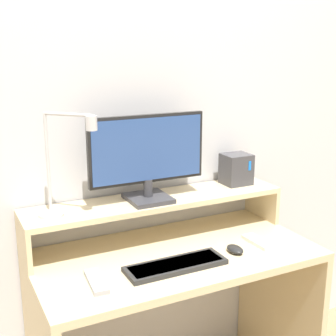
{
  "coord_description": "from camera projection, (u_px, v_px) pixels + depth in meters",
  "views": [
    {
      "loc": [
        -0.77,
        -1.2,
        1.5
      ],
      "look_at": [
        -0.02,
        0.31,
        1.06
      ],
      "focal_mm": 50.0,
      "sensor_mm": 36.0,
      "label": 1
    }
  ],
  "objects": [
    {
      "name": "desk_lamp",
      "position": [
        63.0,
        169.0,
        1.64
      ],
      "size": [
        0.19,
        0.19,
        0.38
      ],
      "color": "silver",
      "rests_on": "monitor_shelf"
    },
    {
      "name": "remote_secondary",
      "position": [
        258.0,
        242.0,
        1.88
      ],
      "size": [
        0.06,
        0.15,
        0.02
      ],
      "color": "white",
      "rests_on": "desk"
    },
    {
      "name": "monitor",
      "position": [
        148.0,
        156.0,
        1.84
      ],
      "size": [
        0.48,
        0.18,
        0.35
      ],
      "color": "#38383D",
      "rests_on": "monitor_shelf"
    },
    {
      "name": "keyboard",
      "position": [
        176.0,
        265.0,
        1.68
      ],
      "size": [
        0.37,
        0.12,
        0.02
      ],
      "color": "#282828",
      "rests_on": "desk"
    },
    {
      "name": "remote_control",
      "position": [
        96.0,
        281.0,
        1.57
      ],
      "size": [
        0.07,
        0.17,
        0.02
      ],
      "color": "#99999E",
      "rests_on": "desk"
    },
    {
      "name": "router_dock",
      "position": [
        236.0,
        169.0,
        2.09
      ],
      "size": [
        0.12,
        0.11,
        0.14
      ],
      "color": "#3D3D42",
      "rests_on": "monitor_shelf"
    },
    {
      "name": "wall_back",
      "position": [
        141.0,
        108.0,
        1.95
      ],
      "size": [
        6.0,
        0.05,
        2.5
      ],
      "color": "silver",
      "rests_on": "ground_plane"
    },
    {
      "name": "desk",
      "position": [
        175.0,
        303.0,
        1.86
      ],
      "size": [
        1.09,
        0.56,
        0.73
      ],
      "color": "beige",
      "rests_on": "ground_plane"
    },
    {
      "name": "mouse",
      "position": [
        235.0,
        249.0,
        1.8
      ],
      "size": [
        0.05,
        0.08,
        0.03
      ],
      "color": "black",
      "rests_on": "desk"
    },
    {
      "name": "monitor_shelf",
      "position": [
        157.0,
        204.0,
        1.92
      ],
      "size": [
        1.09,
        0.23,
        0.17
      ],
      "color": "beige",
      "rests_on": "desk"
    }
  ]
}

